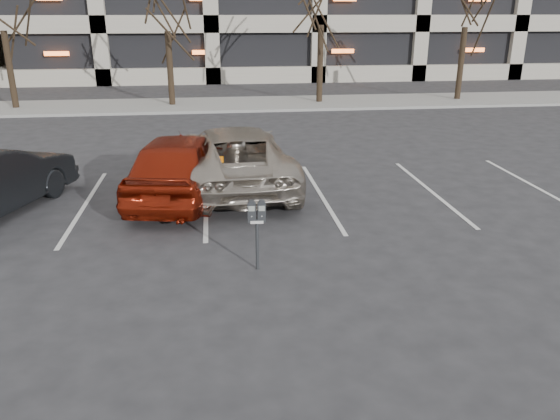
{
  "coord_description": "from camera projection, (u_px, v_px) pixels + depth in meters",
  "views": [
    {
      "loc": [
        -1.16,
        -10.15,
        4.27
      ],
      "look_at": [
        -0.02,
        -1.0,
        0.88
      ],
      "focal_mm": 35.0,
      "sensor_mm": 36.0,
      "label": 1
    }
  ],
  "objects": [
    {
      "name": "ground",
      "position": [
        275.0,
        234.0,
        11.06
      ],
      "size": [
        140.0,
        140.0,
        0.0
      ],
      "primitive_type": "plane",
      "color": "#28282B",
      "rests_on": "ground"
    },
    {
      "name": "sidewalk",
      "position": [
        236.0,
        104.0,
        25.94
      ],
      "size": [
        80.0,
        4.0,
        0.12
      ],
      "primitive_type": "cube",
      "color": "gray",
      "rests_on": "ground"
    },
    {
      "name": "stall_lines",
      "position": [
        206.0,
        200.0,
        13.04
      ],
      "size": [
        16.9,
        5.2,
        0.0
      ],
      "color": "silver",
      "rests_on": "ground"
    },
    {
      "name": "parking_meter",
      "position": [
        257.0,
        218.0,
        9.23
      ],
      "size": [
        0.33,
        0.14,
        1.25
      ],
      "rotation": [
        0.0,
        0.0,
        -0.05
      ],
      "color": "black",
      "rests_on": "ground"
    },
    {
      "name": "suv_silver",
      "position": [
        234.0,
        157.0,
        13.79
      ],
      "size": [
        2.99,
        5.79,
        1.57
      ],
      "rotation": [
        0.0,
        0.0,
        3.21
      ],
      "color": "#B2A697",
      "rests_on": "ground"
    },
    {
      "name": "car_red",
      "position": [
        180.0,
        165.0,
        12.99
      ],
      "size": [
        2.69,
        4.99,
        1.61
      ],
      "primitive_type": "imported",
      "rotation": [
        0.0,
        0.0,
        2.97
      ],
      "color": "maroon",
      "rests_on": "ground"
    }
  ]
}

